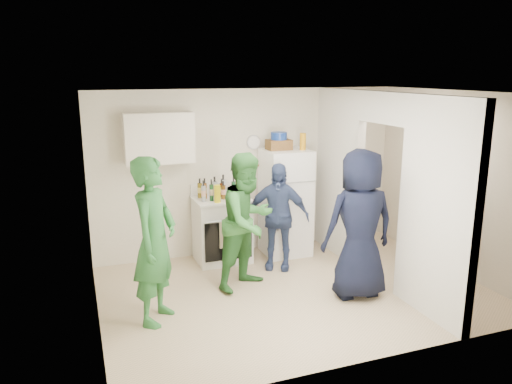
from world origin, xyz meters
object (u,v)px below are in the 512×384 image
at_px(yellow_cup_stack_top, 303,142).
at_px(person_green_left, 155,241).
at_px(person_navy, 360,224).
at_px(person_denim, 277,216).
at_px(fridge, 286,202).
at_px(wicker_basket, 279,145).
at_px(person_green_center, 248,221).
at_px(person_nook, 429,201).
at_px(blue_bowl, 279,136).
at_px(stove, 222,229).

relative_size(yellow_cup_stack_top, person_green_left, 0.13).
bearing_deg(person_navy, person_denim, -59.51).
xyz_separation_m(fridge, wicker_basket, (-0.10, 0.05, 0.88)).
distance_m(fridge, wicker_basket, 0.89).
relative_size(fridge, wicker_basket, 4.61).
xyz_separation_m(wicker_basket, person_green_center, (-0.85, -1.02, -0.80)).
distance_m(yellow_cup_stack_top, person_nook, 1.98).
height_order(wicker_basket, blue_bowl, blue_bowl).
bearing_deg(person_green_left, yellow_cup_stack_top, -27.21).
bearing_deg(person_green_center, person_navy, -60.03).
distance_m(person_green_left, person_denim, 2.10).
xyz_separation_m(stove, person_green_left, (-1.20, -1.52, 0.46)).
height_order(person_navy, person_nook, person_nook).
height_order(stove, person_green_left, person_green_left).
xyz_separation_m(person_denim, person_navy, (0.59, -1.19, 0.17)).
height_order(stove, person_green_center, person_green_center).
height_order(wicker_basket, person_denim, wicker_basket).
relative_size(person_navy, person_nook, 0.95).
bearing_deg(yellow_cup_stack_top, person_green_left, -150.26).
xyz_separation_m(yellow_cup_stack_top, person_navy, (0.02, -1.61, -0.81)).
height_order(yellow_cup_stack_top, person_green_left, person_green_left).
distance_m(wicker_basket, person_navy, 1.94).
relative_size(person_denim, person_nook, 0.78).
relative_size(stove, yellow_cup_stack_top, 3.81).
distance_m(fridge, person_green_left, 2.66).
xyz_separation_m(fridge, person_denim, (-0.35, -0.52, -0.04)).
bearing_deg(wicker_basket, person_nook, -35.87).
bearing_deg(stove, person_navy, -54.33).
xyz_separation_m(person_green_left, person_navy, (2.45, -0.22, -0.01)).
relative_size(person_green_left, person_navy, 1.01).
bearing_deg(person_denim, person_navy, -34.43).
relative_size(yellow_cup_stack_top, person_nook, 0.13).
relative_size(fridge, person_navy, 0.87).
bearing_deg(fridge, wicker_basket, 153.43).
xyz_separation_m(stove, yellow_cup_stack_top, (1.22, -0.13, 1.26)).
xyz_separation_m(person_green_center, person_nook, (2.60, -0.25, 0.09)).
bearing_deg(yellow_cup_stack_top, person_navy, -89.19).
bearing_deg(yellow_cup_stack_top, person_denim, -143.67).
bearing_deg(blue_bowl, person_denim, -113.67).
xyz_separation_m(blue_bowl, yellow_cup_stack_top, (0.32, -0.15, -0.08)).
bearing_deg(person_navy, yellow_cup_stack_top, -85.16).
bearing_deg(person_navy, person_green_left, -1.13).
bearing_deg(blue_bowl, stove, -178.73).
height_order(wicker_basket, person_navy, person_navy).
bearing_deg(person_navy, blue_bowl, -74.94).
bearing_deg(wicker_basket, person_green_left, -143.90).
distance_m(stove, person_green_left, 1.99).
distance_m(fridge, person_navy, 1.73).
height_order(fridge, person_denim, fridge).
bearing_deg(person_denim, person_green_left, -123.37).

